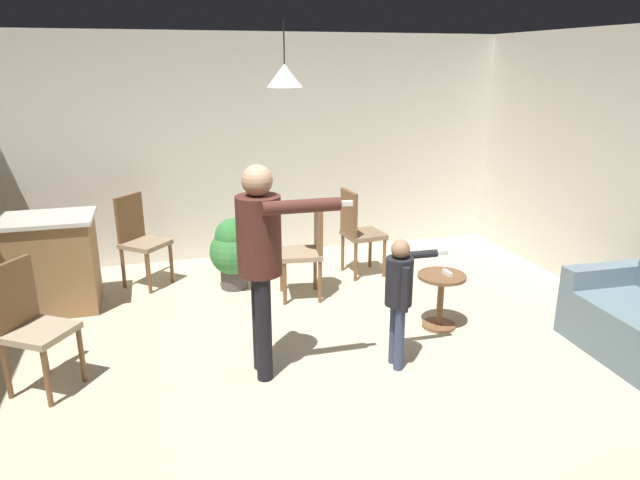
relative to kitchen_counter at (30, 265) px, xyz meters
name	(u,v)px	position (x,y,z in m)	size (l,w,h in m)	color
ground	(331,377)	(2.45, -2.01, -0.48)	(7.68, 7.68, 0.00)	beige
wall_back	(256,148)	(2.45, 1.19, 0.87)	(6.40, 0.10, 2.70)	silver
kitchen_counter	(30,265)	(0.00, 0.00, 0.00)	(1.26, 0.66, 0.95)	olive
side_table_by_couch	(441,294)	(3.67, -1.42, -0.15)	(0.44, 0.44, 0.52)	brown
person_adult	(261,249)	(1.96, -1.79, 0.56)	(0.82, 0.49, 1.67)	black
person_child	(400,289)	(3.02, -1.98, 0.19)	(0.57, 0.31, 1.08)	#384260
dining_chair_by_counter	(307,247)	(2.68, -0.39, 0.07)	(0.47, 0.47, 1.00)	brown
dining_chair_near_wall	(31,322)	(0.28, -1.54, 0.07)	(0.58, 0.58, 1.00)	brown
dining_chair_centre_back	(358,229)	(3.40, 0.08, 0.07)	(0.46, 0.46, 1.00)	brown
dining_chair_spare	(140,237)	(1.02, 0.46, 0.07)	(0.59, 0.59, 1.00)	brown
potted_plant_corner	(233,250)	(1.98, 0.07, -0.05)	(0.51, 0.51, 0.78)	#4C4742
spare_remote_on_table	(447,273)	(3.72, -1.44, 0.06)	(0.04, 0.13, 0.04)	white
ceiling_light_pendant	(285,75)	(2.41, -0.70, 1.77)	(0.32, 0.32, 0.55)	silver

